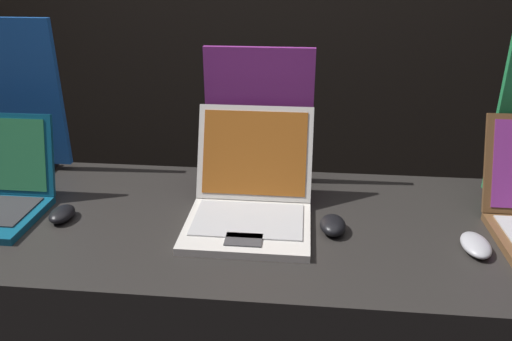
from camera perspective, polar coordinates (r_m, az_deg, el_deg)
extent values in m
ellipsoid|color=black|center=(1.47, -21.29, -4.65)|extent=(0.06, 0.09, 0.03)
cube|color=black|center=(1.85, -24.33, 0.59)|extent=(0.16, 0.07, 0.02)
cube|color=#1E59B2|center=(1.78, -25.67, 7.92)|extent=(0.29, 0.02, 0.47)
cube|color=silver|center=(1.32, -0.99, -6.51)|extent=(0.33, 0.27, 0.02)
cube|color=#B7B7B7|center=(1.33, -0.89, -5.62)|extent=(0.29, 0.19, 0.00)
cube|color=#3F3F42|center=(1.24, -1.43, -7.92)|extent=(0.09, 0.06, 0.00)
cube|color=silver|center=(1.43, -0.14, 2.00)|extent=(0.33, 0.12, 0.25)
cube|color=#A5591E|center=(1.42, -0.17, 2.02)|extent=(0.30, 0.10, 0.22)
ellipsoid|color=black|center=(1.32, 8.78, -6.19)|extent=(0.07, 0.10, 0.04)
cube|color=black|center=(1.60, 0.33, -0.68)|extent=(0.18, 0.07, 0.02)
cube|color=purple|center=(1.52, 0.35, 6.55)|extent=(0.33, 0.02, 0.40)
ellipsoid|color=#B2B2B7|center=(1.35, 23.82, -7.79)|extent=(0.07, 0.12, 0.03)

